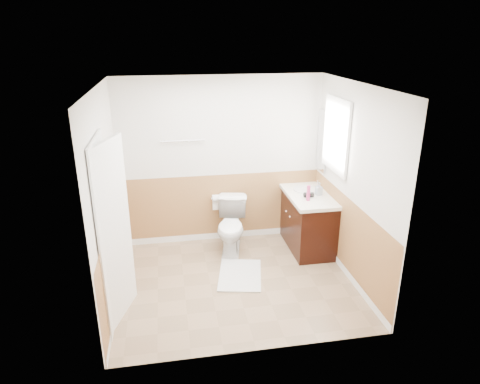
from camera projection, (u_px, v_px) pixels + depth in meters
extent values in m
plane|color=#8C7051|center=(236.00, 282.00, 5.56)|extent=(3.00, 3.00, 0.00)
plane|color=white|center=(235.00, 85.00, 4.68)|extent=(3.00, 3.00, 0.00)
plane|color=silver|center=(221.00, 162.00, 6.32)|extent=(3.00, 0.00, 3.00)
plane|color=silver|center=(259.00, 241.00, 3.92)|extent=(3.00, 0.00, 3.00)
plane|color=silver|center=(106.00, 200.00, 4.88)|extent=(0.00, 3.00, 3.00)
plane|color=silver|center=(353.00, 185.00, 5.37)|extent=(0.00, 3.00, 3.00)
plane|color=#AB7544|center=(222.00, 209.00, 6.57)|extent=(3.00, 0.00, 3.00)
plane|color=#AB7544|center=(257.00, 309.00, 4.20)|extent=(3.00, 0.00, 3.00)
plane|color=#AB7544|center=(114.00, 258.00, 5.14)|extent=(0.00, 2.60, 2.60)
plane|color=#AB7544|center=(347.00, 238.00, 5.63)|extent=(0.00, 2.60, 2.60)
imported|color=white|center=(231.00, 226.00, 6.23)|extent=(0.58, 0.83, 0.77)
cube|color=silver|center=(240.00, 275.00, 5.69)|extent=(0.71, 0.90, 0.02)
cube|color=black|center=(307.00, 222.00, 6.35)|extent=(0.55, 1.10, 0.80)
sphere|color=#B8B8BF|center=(290.00, 217.00, 6.16)|extent=(0.03, 0.03, 0.03)
sphere|color=silver|center=(286.00, 211.00, 6.34)|extent=(0.03, 0.03, 0.03)
cube|color=white|center=(308.00, 195.00, 6.20)|extent=(0.60, 1.15, 0.05)
cylinder|color=silver|center=(306.00, 189.00, 6.33)|extent=(0.36, 0.36, 0.02)
cylinder|color=silver|center=(318.00, 185.00, 6.34)|extent=(0.02, 0.02, 0.14)
cylinder|color=#BE316E|center=(308.00, 193.00, 5.90)|extent=(0.05, 0.05, 0.22)
imported|color=#98A2AC|center=(319.00, 189.00, 6.12)|extent=(0.10, 0.10, 0.19)
cylinder|color=black|center=(309.00, 195.00, 6.05)|extent=(0.14, 0.07, 0.07)
cylinder|color=black|center=(305.00, 195.00, 6.13)|extent=(0.03, 0.03, 0.07)
cube|color=silver|center=(322.00, 141.00, 6.27)|extent=(0.02, 0.35, 0.90)
cube|color=white|center=(336.00, 135.00, 5.73)|extent=(0.04, 0.80, 1.00)
cube|color=white|center=(337.00, 135.00, 5.73)|extent=(0.01, 0.70, 0.90)
cube|color=white|center=(113.00, 235.00, 4.56)|extent=(0.29, 0.78, 2.04)
cube|color=white|center=(106.00, 234.00, 4.54)|extent=(0.02, 0.92, 2.10)
sphere|color=silver|center=(122.00, 227.00, 4.90)|extent=(0.06, 0.06, 0.06)
cylinder|color=silver|center=(183.00, 141.00, 6.06)|extent=(0.62, 0.02, 0.02)
cylinder|color=silver|center=(216.00, 198.00, 6.43)|extent=(0.14, 0.02, 0.02)
cylinder|color=white|center=(216.00, 198.00, 6.43)|extent=(0.10, 0.11, 0.11)
cube|color=white|center=(216.00, 205.00, 6.47)|extent=(0.10, 0.01, 0.16)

